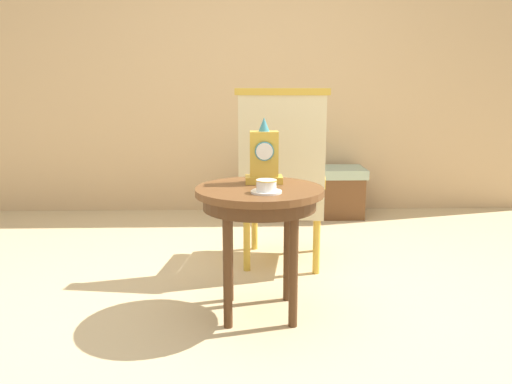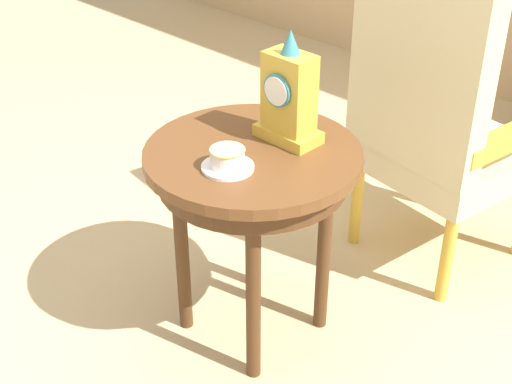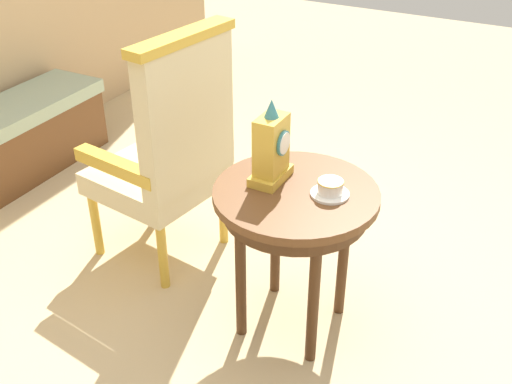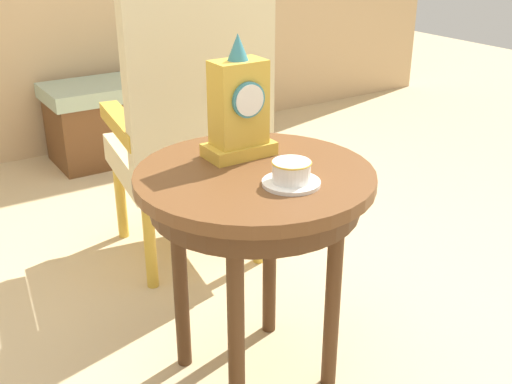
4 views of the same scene
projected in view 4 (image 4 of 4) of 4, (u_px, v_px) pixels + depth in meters
ground_plane at (231, 370)px, 1.91m from camera, size 10.00×10.00×0.00m
side_table at (255, 200)px, 1.67m from camera, size 0.64×0.64×0.66m
teacup_left at (291, 174)px, 1.54m from camera, size 0.15×0.15×0.06m
mantel_clock at (239, 109)px, 1.68m from camera, size 0.19×0.11×0.34m
armchair at (191, 119)px, 2.29m from camera, size 0.61×0.60×1.14m
window_bench at (139, 115)px, 3.59m from camera, size 1.03×0.40×0.44m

